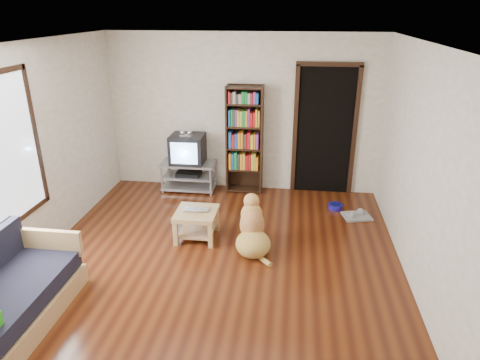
# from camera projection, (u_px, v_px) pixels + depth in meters

# --- Properties ---
(ground) EXTENTS (5.00, 5.00, 0.00)m
(ground) POSITION_uv_depth(u_px,v_px,m) (217.00, 265.00, 5.26)
(ground) COLOR #53240E
(ground) RESTS_ON ground
(ceiling) EXTENTS (5.00, 5.00, 0.00)m
(ceiling) POSITION_uv_depth(u_px,v_px,m) (212.00, 44.00, 4.28)
(ceiling) COLOR white
(ceiling) RESTS_ON ground
(wall_back) EXTENTS (4.50, 0.00, 4.50)m
(wall_back) POSITION_uv_depth(u_px,v_px,m) (243.00, 114.00, 7.07)
(wall_back) COLOR silver
(wall_back) RESTS_ON ground
(wall_front) EXTENTS (4.50, 0.00, 4.50)m
(wall_front) POSITION_uv_depth(u_px,v_px,m) (136.00, 313.00, 2.47)
(wall_front) COLOR silver
(wall_front) RESTS_ON ground
(wall_left) EXTENTS (0.00, 5.00, 5.00)m
(wall_left) POSITION_uv_depth(u_px,v_px,m) (28.00, 157.00, 5.04)
(wall_left) COLOR silver
(wall_left) RESTS_ON ground
(wall_right) EXTENTS (0.00, 5.00, 5.00)m
(wall_right) POSITION_uv_depth(u_px,v_px,m) (425.00, 175.00, 4.50)
(wall_right) COLOR silver
(wall_right) RESTS_ON ground
(laptop) EXTENTS (0.35, 0.24, 0.03)m
(laptop) POSITION_uv_depth(u_px,v_px,m) (196.00, 211.00, 5.71)
(laptop) COLOR silver
(laptop) RESTS_ON coffee_table
(dog_bowl) EXTENTS (0.22, 0.22, 0.08)m
(dog_bowl) POSITION_uv_depth(u_px,v_px,m) (335.00, 207.00, 6.70)
(dog_bowl) COLOR navy
(dog_bowl) RESTS_ON ground
(grey_rag) EXTENTS (0.46, 0.41, 0.03)m
(grey_rag) POSITION_uv_depth(u_px,v_px,m) (357.00, 216.00, 6.45)
(grey_rag) COLOR gray
(grey_rag) RESTS_ON ground
(doorway) EXTENTS (1.03, 0.05, 2.19)m
(doorway) POSITION_uv_depth(u_px,v_px,m) (325.00, 128.00, 6.95)
(doorway) COLOR black
(doorway) RESTS_ON wall_back
(tv_stand) EXTENTS (0.90, 0.45, 0.50)m
(tv_stand) POSITION_uv_depth(u_px,v_px,m) (189.00, 175.00, 7.33)
(tv_stand) COLOR #99999E
(tv_stand) RESTS_ON ground
(crt_tv) EXTENTS (0.55, 0.52, 0.58)m
(crt_tv) POSITION_uv_depth(u_px,v_px,m) (188.00, 148.00, 7.17)
(crt_tv) COLOR black
(crt_tv) RESTS_ON tv_stand
(bookshelf) EXTENTS (0.60, 0.30, 1.80)m
(bookshelf) POSITION_uv_depth(u_px,v_px,m) (245.00, 134.00, 7.03)
(bookshelf) COLOR black
(bookshelf) RESTS_ON ground
(sofa) EXTENTS (0.80, 1.80, 0.80)m
(sofa) POSITION_uv_depth(u_px,v_px,m) (0.00, 307.00, 4.12)
(sofa) COLOR tan
(sofa) RESTS_ON ground
(coffee_table) EXTENTS (0.55, 0.55, 0.40)m
(coffee_table) POSITION_uv_depth(u_px,v_px,m) (197.00, 219.00, 5.78)
(coffee_table) COLOR tan
(coffee_table) RESTS_ON ground
(dog) EXTENTS (0.53, 0.83, 0.72)m
(dog) POSITION_uv_depth(u_px,v_px,m) (252.00, 231.00, 5.52)
(dog) COLOR gold
(dog) RESTS_ON ground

